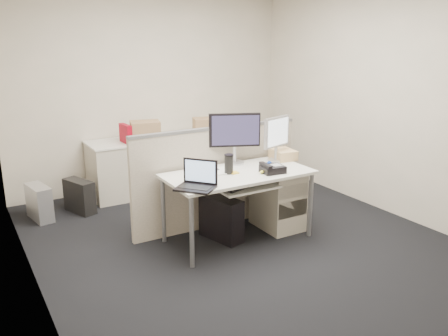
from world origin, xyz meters
TOP-DOWN VIEW (x-y plane):
  - floor at (0.00, 0.00)m, footprint 4.00×4.50m
  - wall_back at (0.00, 2.25)m, footprint 4.00×0.02m
  - wall_front at (0.00, -2.25)m, footprint 4.00×0.02m
  - wall_left at (-2.00, 0.00)m, footprint 0.02×4.50m
  - wall_right at (2.00, 0.00)m, footprint 0.02×4.50m
  - desk at (0.00, 0.00)m, footprint 1.50×0.75m
  - keyboard_tray at (0.00, -0.18)m, footprint 0.62×0.32m
  - drawer_pedestal at (0.55, 0.05)m, footprint 0.40×0.55m
  - cubicle_partition at (0.00, 0.45)m, footprint 2.00×0.06m
  - back_counter at (0.00, 1.93)m, footprint 2.00×0.60m
  - monitor_main at (0.15, 0.32)m, footprint 0.59×0.41m
  - monitor_small at (0.61, 0.18)m, footprint 0.44×0.30m
  - laptop at (-0.62, -0.25)m, footprint 0.41×0.42m
  - trackball at (0.35, -0.05)m, footprint 0.15×0.15m
  - desk_phone at (0.30, -0.18)m, footprint 0.24×0.21m
  - paper_stack at (-0.12, 0.12)m, footprint 0.21×0.26m
  - sticky_pad at (-0.05, 0.00)m, footprint 0.08×0.08m
  - travel_mug at (-0.10, 0.02)m, footprint 0.11×0.11m
  - banana at (0.24, -0.15)m, footprint 0.19×0.08m
  - cellphone at (-0.15, 0.20)m, footprint 0.07×0.11m
  - manila_folders at (0.72, 0.20)m, footprint 0.25×0.31m
  - keyboard at (-0.05, -0.14)m, footprint 0.49×0.29m
  - pc_tower_desk at (-0.15, 0.09)m, footprint 0.31×0.52m
  - pc_tower_spare_dark at (-1.24, 1.63)m, footprint 0.31×0.46m
  - pc_tower_spare_silver at (-1.70, 1.63)m, footprint 0.25×0.46m
  - cardboard_box_left at (-0.29, 1.81)m, footprint 0.43×0.37m
  - cardboard_box_right at (0.60, 1.81)m, footprint 0.40×0.35m
  - red_binder at (-0.55, 1.83)m, footprint 0.08×0.28m

SIDE VIEW (x-z plane):
  - floor at x=0.00m, z-range -0.01..0.00m
  - pc_tower_spare_dark at x=-1.24m, z-range 0.00..0.40m
  - pc_tower_spare_silver at x=-1.70m, z-range 0.00..0.41m
  - pc_tower_desk at x=-0.15m, z-range 0.00..0.46m
  - drawer_pedestal at x=0.55m, z-range 0.00..0.65m
  - back_counter at x=0.00m, z-range 0.00..0.72m
  - cubicle_partition at x=0.00m, z-range 0.00..1.10m
  - keyboard_tray at x=0.00m, z-range 0.61..0.63m
  - keyboard at x=-0.05m, z-range 0.63..0.66m
  - desk at x=0.00m, z-range 0.30..1.03m
  - paper_stack at x=-0.12m, z-range 0.73..0.74m
  - sticky_pad at x=-0.05m, z-range 0.73..0.74m
  - cellphone at x=-0.15m, z-range 0.73..0.74m
  - banana at x=0.24m, z-range 0.73..0.77m
  - trackball at x=0.35m, z-range 0.73..0.78m
  - desk_phone at x=0.30m, z-range 0.73..0.80m
  - manila_folders at x=0.72m, z-range 0.73..0.84m
  - travel_mug at x=-0.10m, z-range 0.73..0.92m
  - cardboard_box_right at x=0.60m, z-range 0.72..0.96m
  - red_binder at x=-0.55m, z-range 0.72..0.98m
  - laptop at x=-0.62m, z-range 0.73..0.98m
  - cardboard_box_left at x=-0.29m, z-range 0.72..1.00m
  - monitor_small at x=0.61m, z-range 0.73..1.22m
  - monitor_main at x=0.15m, z-range 0.73..1.28m
  - wall_back at x=0.00m, z-range 0.00..2.70m
  - wall_front at x=0.00m, z-range 0.00..2.70m
  - wall_left at x=-2.00m, z-range 0.00..2.70m
  - wall_right at x=2.00m, z-range 0.00..2.70m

